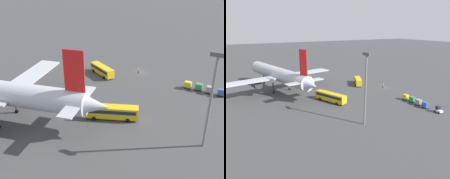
# 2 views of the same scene
# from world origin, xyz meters

# --- Properties ---
(ground_plane) EXTENTS (600.00, 600.00, 0.00)m
(ground_plane) POSITION_xyz_m (0.00, 0.00, 0.00)
(ground_plane) COLOR #424244
(airplane) EXTENTS (53.97, 46.54, 18.98)m
(airplane) POSITION_xyz_m (17.52, 42.42, 7.14)
(airplane) COLOR #B2B7C1
(airplane) RESTS_ON ground
(shuttle_bus_near) EXTENTS (10.63, 7.41, 3.04)m
(shuttle_bus_near) POSITION_xyz_m (10.13, 7.30, 1.83)
(shuttle_bus_near) COLOR gold
(shuttle_bus_near) RESTS_ON ground
(shuttle_bus_far) EXTENTS (13.01, 7.18, 3.32)m
(shuttle_bus_far) POSITION_xyz_m (-5.32, 29.87, 1.98)
(shuttle_bus_far) COLOR gold
(shuttle_bus_far) RESTS_ON ground
(baggage_tug) EXTENTS (2.57, 1.95, 2.10)m
(baggage_tug) POSITION_xyz_m (-31.39, 4.61, 0.94)
(baggage_tug) COLOR white
(baggage_tug) RESTS_ON ground
(worker_person) EXTENTS (0.38, 0.38, 1.74)m
(worker_person) POSITION_xyz_m (0.23, 0.57, 0.87)
(worker_person) COLOR #1E1E2D
(worker_person) RESTS_ON ground
(cargo_cart_blue) EXTENTS (2.01, 1.70, 2.06)m
(cargo_cart_blue) POSITION_xyz_m (-26.69, 5.01, 1.19)
(cargo_cart_blue) COLOR #38383D
(cargo_cart_blue) RESTS_ON ground
(cargo_cart_grey) EXTENTS (2.01, 1.70, 2.06)m
(cargo_cart_grey) POSITION_xyz_m (-23.53, 4.71, 1.19)
(cargo_cart_grey) COLOR #38383D
(cargo_cart_grey) RESTS_ON ground
(cargo_cart_green) EXTENTS (2.01, 1.70, 2.06)m
(cargo_cart_green) POSITION_xyz_m (-20.37, 4.34, 1.19)
(cargo_cart_green) COLOR #38383D
(cargo_cart_green) RESTS_ON ground
(cargo_cart_yellow) EXTENTS (2.01, 1.70, 2.06)m
(cargo_cart_yellow) POSITION_xyz_m (-17.21, 4.38, 1.19)
(cargo_cart_yellow) COLOR #38383D
(cargo_cart_yellow) RESTS_ON ground
(light_pole) EXTENTS (2.80, 0.70, 20.11)m
(light_pole) POSITION_xyz_m (-27.06, 30.38, 12.12)
(light_pole) COLOR slate
(light_pole) RESTS_ON ground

